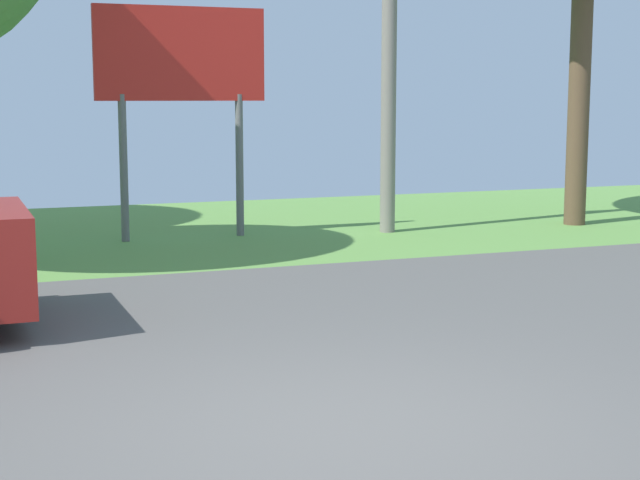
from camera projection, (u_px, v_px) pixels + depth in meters
name	position (u px, v px, depth m)	size (l,w,h in m)	color
ground_plane	(226.00, 334.00, 9.19)	(40.00, 22.00, 0.20)	#565451
roadside_billboard	(181.00, 71.00, 14.72)	(2.60, 0.12, 3.50)	slate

